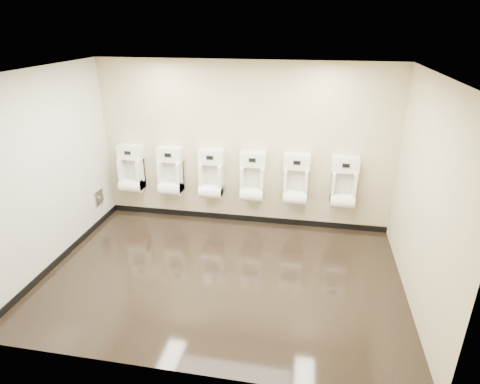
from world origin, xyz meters
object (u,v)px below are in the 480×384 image
object	(u,v)px
urinal_0	(131,172)
urinal_3	(253,180)
urinal_1	(171,175)
urinal_4	(296,183)
urinal_5	(343,186)
access_panel	(99,197)
urinal_2	(211,177)

from	to	relation	value
urinal_0	urinal_3	xyz separation A→B (m)	(2.20, 0.00, 0.00)
urinal_1	urinal_4	distance (m)	2.19
urinal_3	urinal_5	xyz separation A→B (m)	(1.51, 0.00, 0.00)
urinal_1	urinal_3	world-z (taller)	same
urinal_0	urinal_5	xyz separation A→B (m)	(3.70, 0.00, 0.00)
urinal_0	urinal_5	size ratio (longest dim) A/B	1.00
access_panel	urinal_3	distance (m)	2.72
urinal_2	urinal_3	bearing A→B (deg)	0.00
access_panel	urinal_3	size ratio (longest dim) A/B	0.30
access_panel	urinal_5	world-z (taller)	urinal_5
access_panel	urinal_2	xyz separation A→B (m)	(1.94, 0.40, 0.36)
urinal_3	urinal_4	world-z (taller)	same
access_panel	urinal_1	world-z (taller)	urinal_1
urinal_2	urinal_4	size ratio (longest dim) A/B	1.00
urinal_0	urinal_4	size ratio (longest dim) A/B	1.00
urinal_0	urinal_2	distance (m)	1.47
urinal_2	urinal_5	xyz separation A→B (m)	(2.23, 0.00, 0.00)
urinal_1	urinal_4	bearing A→B (deg)	0.00
access_panel	urinal_0	xyz separation A→B (m)	(0.47, 0.40, 0.36)
urinal_5	urinal_4	bearing A→B (deg)	180.00
urinal_0	urinal_2	size ratio (longest dim) A/B	1.00
urinal_2	urinal_4	bearing A→B (deg)	0.00
access_panel	urinal_3	world-z (taller)	urinal_3
urinal_2	urinal_3	xyz separation A→B (m)	(0.72, 0.00, 0.00)
access_panel	urinal_1	distance (m)	1.32
urinal_2	urinal_5	world-z (taller)	same
urinal_1	urinal_0	bearing A→B (deg)	180.00
access_panel	urinal_5	bearing A→B (deg)	5.51
urinal_4	urinal_0	bearing A→B (deg)	180.00
urinal_3	urinal_5	distance (m)	1.51
access_panel	urinal_1	size ratio (longest dim) A/B	0.30
urinal_1	urinal_5	world-z (taller)	same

